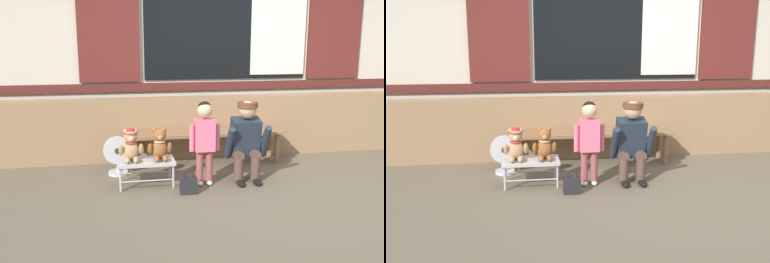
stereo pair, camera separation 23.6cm
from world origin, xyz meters
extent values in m
plane|color=brown|center=(0.00, 0.00, 0.00)|extent=(60.00, 60.00, 0.00)
cube|color=#997551|center=(0.00, 1.43, 0.42)|extent=(7.18, 0.25, 0.85)
cube|color=beige|center=(0.00, 1.95, 1.60)|extent=(7.32, 0.20, 3.21)
cube|color=#56231E|center=(0.00, 1.83, 0.95)|extent=(6.74, 0.04, 0.12)
cube|color=black|center=(0.00, 1.84, 1.75)|extent=(2.40, 0.03, 1.40)
cube|color=silver|center=(0.78, 1.82, 1.75)|extent=(0.84, 0.02, 1.29)
cube|color=maroon|center=(-1.68, 1.83, 1.75)|extent=(0.84, 0.05, 1.43)
cube|color=maroon|center=(1.68, 1.83, 1.75)|extent=(0.84, 0.05, 1.43)
cube|color=#8E6642|center=(-0.50, 0.92, 0.42)|extent=(2.10, 0.11, 0.04)
cube|color=#8E6642|center=(-0.50, 1.06, 0.42)|extent=(2.10, 0.11, 0.04)
cube|color=#8E6642|center=(-0.50, 1.20, 0.42)|extent=(2.10, 0.11, 0.04)
cylinder|color=#8E6642|center=(-1.47, 0.92, 0.20)|extent=(0.07, 0.07, 0.40)
cylinder|color=#8E6642|center=(-1.47, 1.20, 0.20)|extent=(0.07, 0.07, 0.40)
cylinder|color=#8E6642|center=(0.47, 0.92, 0.20)|extent=(0.07, 0.07, 0.40)
cylinder|color=#8E6642|center=(0.47, 1.20, 0.20)|extent=(0.07, 0.07, 0.40)
cube|color=#BCBCC1|center=(-1.31, 0.34, 0.28)|extent=(0.64, 0.36, 0.04)
cylinder|color=#BCBCC1|center=(-1.60, 0.19, 0.13)|extent=(0.02, 0.02, 0.26)
cylinder|color=#BCBCC1|center=(-1.60, 0.49, 0.13)|extent=(0.02, 0.02, 0.26)
cylinder|color=#BCBCC1|center=(-1.02, 0.19, 0.13)|extent=(0.02, 0.02, 0.26)
cylinder|color=#BCBCC1|center=(-1.02, 0.49, 0.13)|extent=(0.02, 0.02, 0.26)
cylinder|color=#BCBCC1|center=(-1.31, 0.19, 0.10)|extent=(0.58, 0.02, 0.02)
cylinder|color=#BCBCC1|center=(-1.31, 0.49, 0.10)|extent=(0.58, 0.02, 0.02)
ellipsoid|color=tan|center=(-1.47, 0.36, 0.41)|extent=(0.17, 0.14, 0.22)
sphere|color=tan|center=(-1.47, 0.35, 0.58)|extent=(0.15, 0.15, 0.15)
sphere|color=#F4C188|center=(-1.47, 0.30, 0.56)|extent=(0.06, 0.06, 0.06)
sphere|color=tan|center=(-1.53, 0.36, 0.63)|extent=(0.06, 0.06, 0.06)
ellipsoid|color=tan|center=(-1.58, 0.33, 0.43)|extent=(0.06, 0.11, 0.16)
ellipsoid|color=tan|center=(-1.52, 0.25, 0.33)|extent=(0.06, 0.15, 0.06)
sphere|color=tan|center=(-1.42, 0.36, 0.63)|extent=(0.06, 0.06, 0.06)
ellipsoid|color=tan|center=(-1.36, 0.33, 0.43)|extent=(0.06, 0.11, 0.16)
ellipsoid|color=tan|center=(-1.43, 0.25, 0.33)|extent=(0.06, 0.15, 0.06)
torus|color=red|center=(-1.47, 0.36, 0.51)|extent=(0.13, 0.13, 0.02)
cylinder|color=red|center=(-1.47, 0.36, 0.62)|extent=(0.17, 0.17, 0.01)
cylinder|color=red|center=(-1.47, 0.36, 0.64)|extent=(0.10, 0.10, 0.04)
ellipsoid|color=#93562D|center=(-1.15, 0.36, 0.41)|extent=(0.17, 0.14, 0.22)
sphere|color=#93562D|center=(-1.15, 0.35, 0.58)|extent=(0.15, 0.15, 0.15)
sphere|color=#C87B48|center=(-1.15, 0.30, 0.56)|extent=(0.06, 0.06, 0.06)
sphere|color=#93562D|center=(-1.21, 0.36, 0.63)|extent=(0.06, 0.06, 0.06)
ellipsoid|color=#93562D|center=(-1.26, 0.33, 0.43)|extent=(0.06, 0.11, 0.16)
ellipsoid|color=#93562D|center=(-1.20, 0.25, 0.33)|extent=(0.06, 0.15, 0.06)
sphere|color=#93562D|center=(-1.10, 0.36, 0.63)|extent=(0.06, 0.06, 0.06)
ellipsoid|color=#93562D|center=(-1.04, 0.33, 0.43)|extent=(0.06, 0.11, 0.16)
ellipsoid|color=#93562D|center=(-1.11, 0.25, 0.33)|extent=(0.06, 0.15, 0.06)
torus|color=beige|center=(-1.15, 0.36, 0.51)|extent=(0.13, 0.13, 0.02)
cylinder|color=#994C4C|center=(-0.72, 0.25, 0.22)|extent=(0.08, 0.08, 0.36)
ellipsoid|color=silver|center=(-0.72, 0.23, 0.03)|extent=(0.07, 0.12, 0.05)
cylinder|color=#994C4C|center=(-0.61, 0.25, 0.22)|extent=(0.08, 0.08, 0.36)
ellipsoid|color=silver|center=(-0.61, 0.23, 0.03)|extent=(0.07, 0.12, 0.05)
cube|color=#E56B89|center=(-0.66, 0.25, 0.58)|extent=(0.22, 0.15, 0.36)
cylinder|color=#E56B89|center=(-0.81, 0.25, 0.55)|extent=(0.06, 0.06, 0.30)
cylinder|color=#E56B89|center=(-0.52, 0.25, 0.55)|extent=(0.06, 0.06, 0.30)
sphere|color=#DBB28E|center=(-0.66, 0.25, 0.86)|extent=(0.17, 0.17, 0.17)
sphere|color=black|center=(-0.66, 0.26, 0.88)|extent=(0.16, 0.16, 0.16)
cylinder|color=brown|center=(-0.27, 0.22, 0.15)|extent=(0.11, 0.11, 0.30)
cylinder|color=brown|center=(-0.27, 0.36, 0.32)|extent=(0.13, 0.32, 0.13)
ellipsoid|color=black|center=(-0.27, 0.14, 0.03)|extent=(0.09, 0.20, 0.06)
cylinder|color=brown|center=(-0.07, 0.22, 0.15)|extent=(0.11, 0.11, 0.30)
cylinder|color=brown|center=(-0.07, 0.36, 0.32)|extent=(0.13, 0.32, 0.13)
ellipsoid|color=black|center=(-0.07, 0.14, 0.03)|extent=(0.09, 0.20, 0.06)
cube|color=#232D3D|center=(-0.17, 0.33, 0.52)|extent=(0.32, 0.30, 0.47)
cylinder|color=#232D3D|center=(-0.38, 0.23, 0.48)|extent=(0.08, 0.28, 0.40)
cylinder|color=#232D3D|center=(0.04, 0.23, 0.48)|extent=(0.08, 0.28, 0.40)
sphere|color=tan|center=(-0.17, 0.26, 0.85)|extent=(0.20, 0.20, 0.20)
cylinder|color=brown|center=(-0.17, 0.26, 0.91)|extent=(0.23, 0.23, 0.06)
cube|color=brown|center=(0.02, 0.42, 0.38)|extent=(0.10, 0.22, 0.16)
cube|color=#232328|center=(-0.89, 0.01, 0.09)|extent=(0.18, 0.11, 0.18)
torus|color=#232328|center=(-0.89, 0.01, 0.22)|extent=(0.11, 0.01, 0.11)
cylinder|color=silver|center=(-1.62, 0.81, 0.02)|extent=(0.24, 0.24, 0.04)
cylinder|color=silver|center=(-1.62, 0.81, 0.09)|extent=(0.04, 0.04, 0.10)
cylinder|color=silver|center=(-1.62, 0.79, 0.31)|extent=(0.34, 0.06, 0.34)
cylinder|color=#333338|center=(-1.62, 0.79, 0.31)|extent=(0.07, 0.08, 0.07)
camera|label=1|loc=(-1.64, -4.25, 1.63)|focal=39.67mm
camera|label=2|loc=(-1.40, -4.28, 1.63)|focal=39.67mm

